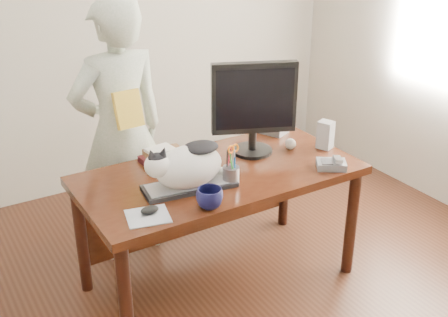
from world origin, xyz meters
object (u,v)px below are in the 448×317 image
person (120,132)px  pen_cup (231,173)px  desk (213,189)px  speaker (325,135)px  phone (332,164)px  cat (186,165)px  coffee_mug (210,198)px  book_stack (163,156)px  monitor (254,104)px  keyboard (189,186)px  baseball (290,144)px  mouse (150,210)px  calculator (273,129)px

person → pen_cup: bearing=108.3°
desk → speaker: size_ratio=9.17×
phone → person: 1.31m
cat → pen_cup: size_ratio=2.14×
coffee_mug → book_stack: coffee_mug is taller
cat → book_stack: (0.04, 0.37, -0.10)m
monitor → pen_cup: bearing=-117.1°
person → coffee_mug: bearing=91.6°
desk → coffee_mug: 0.52m
keyboard → baseball: baseball is taller
speaker → book_stack: bearing=138.1°
phone → speaker: (0.16, 0.25, 0.06)m
person → monitor: bearing=137.8°
keyboard → speaker: 0.98m
phone → baseball: size_ratio=3.00×
mouse → speaker: bearing=21.3°
pen_cup → mouse: 0.52m
desk → coffee_mug: size_ratio=11.86×
cat → baseball: size_ratio=7.25×
mouse → speaker: 1.29m
cat → mouse: bearing=-145.6°
book_stack → calculator: book_stack is taller
speaker → person: (-1.08, 0.68, 0.01)m
baseball → calculator: (0.07, 0.28, -0.01)m
monitor → person: 0.86m
cat → person: bearing=104.8°
keyboard → cat: size_ratio=1.05×
book_stack → mouse: bearing=-121.8°
phone → baseball: phone is taller
desk → book_stack: book_stack is taller
desk → baseball: 0.57m
phone → person: bearing=169.4°
keyboard → baseball: bearing=17.9°
monitor → mouse: bearing=-134.9°
coffee_mug → speaker: speaker is taller
phone → coffee_mug: bearing=-143.2°
cat → phone: cat is taller
phone → baseball: bearing=130.7°
desk → calculator: size_ratio=7.24×
phone → desk: bearing=-178.7°
desk → calculator: calculator is taller
coffee_mug → phone: bearing=2.5°
calculator → person: size_ratio=0.13×
pen_cup → coffee_mug: pen_cup is taller
pen_cup → phone: pen_cup is taller
monitor → calculator: 0.48m
coffee_mug → calculator: (0.86, 0.66, -0.03)m
coffee_mug → book_stack: (0.04, 0.61, -0.01)m
speaker → calculator: bearing=85.7°
person → cat: bearing=93.2°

